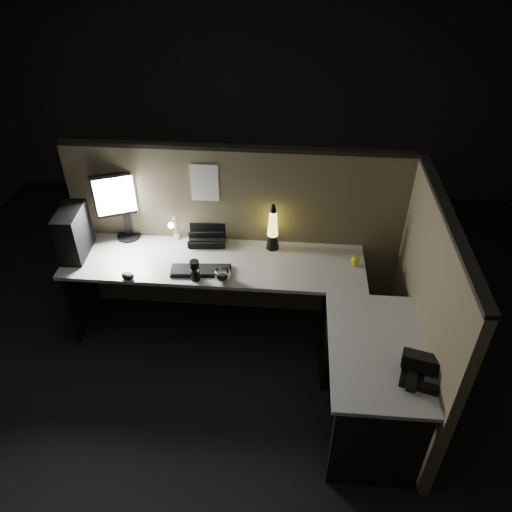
# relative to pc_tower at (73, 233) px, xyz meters

# --- Properties ---
(floor) EXTENTS (6.00, 6.00, 0.00)m
(floor) POSITION_rel_pc_tower_xyz_m (1.22, -0.61, -0.92)
(floor) COLOR black
(floor) RESTS_ON ground
(room_shell) EXTENTS (6.00, 6.00, 6.00)m
(room_shell) POSITION_rel_pc_tower_xyz_m (1.22, -0.61, 0.70)
(room_shell) COLOR silver
(room_shell) RESTS_ON ground
(partition_back) EXTENTS (2.66, 0.06, 1.50)m
(partition_back) POSITION_rel_pc_tower_xyz_m (1.22, 0.32, -0.17)
(partition_back) COLOR brown
(partition_back) RESTS_ON ground
(partition_right) EXTENTS (0.06, 1.66, 1.50)m
(partition_right) POSITION_rel_pc_tower_xyz_m (2.55, -0.51, -0.17)
(partition_right) COLOR brown
(partition_right) RESTS_ON ground
(desk) EXTENTS (2.60, 1.60, 0.73)m
(desk) POSITION_rel_pc_tower_xyz_m (1.40, -0.36, -0.34)
(desk) COLOR #AAA9A1
(desk) RESTS_ON ground
(pc_tower) EXTENTS (0.19, 0.38, 0.39)m
(pc_tower) POSITION_rel_pc_tower_xyz_m (0.00, 0.00, 0.00)
(pc_tower) COLOR black
(pc_tower) RESTS_ON desk
(monitor) EXTENTS (0.42, 0.21, 0.57)m
(monitor) POSITION_rel_pc_tower_xyz_m (0.33, 0.27, 0.15)
(monitor) COLOR black
(monitor) RESTS_ON desk
(keyboard) EXTENTS (0.45, 0.18, 0.02)m
(keyboard) POSITION_rel_pc_tower_xyz_m (0.99, -0.15, -0.18)
(keyboard) COLOR black
(keyboard) RESTS_ON desk
(mouse) EXTENTS (0.12, 0.10, 0.04)m
(mouse) POSITION_rel_pc_tower_xyz_m (0.48, -0.27, -0.17)
(mouse) COLOR black
(mouse) RESTS_ON desk
(clip_lamp) EXTENTS (0.04, 0.18, 0.23)m
(clip_lamp) POSITION_rel_pc_tower_xyz_m (0.72, 0.21, -0.06)
(clip_lamp) COLOR white
(clip_lamp) RESTS_ON desk
(organizer) EXTENTS (0.31, 0.28, 0.22)m
(organizer) POSITION_rel_pc_tower_xyz_m (0.98, 0.27, -0.14)
(organizer) COLOR black
(organizer) RESTS_ON desk
(lava_lamp) EXTENTS (0.10, 0.10, 0.39)m
(lava_lamp) POSITION_rel_pc_tower_xyz_m (1.51, 0.20, -0.03)
(lava_lamp) COLOR black
(lava_lamp) RESTS_ON desk
(travel_mug) EXTENTS (0.07, 0.07, 0.16)m
(travel_mug) POSITION_rel_pc_tower_xyz_m (0.97, -0.24, -0.11)
(travel_mug) COLOR black
(travel_mug) RESTS_ON desk
(steel_mug) EXTENTS (0.14, 0.14, 0.09)m
(steel_mug) POSITION_rel_pc_tower_xyz_m (1.17, -0.24, -0.15)
(steel_mug) COLOR silver
(steel_mug) RESTS_ON desk
(figurine) EXTENTS (0.06, 0.06, 0.06)m
(figurine) POSITION_rel_pc_tower_xyz_m (2.14, 0.02, -0.14)
(figurine) COLOR yellow
(figurine) RESTS_ON desk
(pinned_paper) EXTENTS (0.21, 0.00, 0.31)m
(pinned_paper) POSITION_rel_pc_tower_xyz_m (0.98, 0.29, 0.32)
(pinned_paper) COLOR white
(pinned_paper) RESTS_ON partition_back
(desk_phone) EXTENTS (0.30, 0.30, 0.15)m
(desk_phone) POSITION_rel_pc_tower_xyz_m (2.45, -1.02, -0.14)
(desk_phone) COLOR black
(desk_phone) RESTS_ON desk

